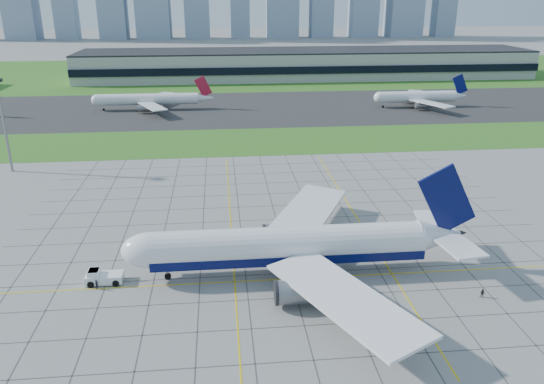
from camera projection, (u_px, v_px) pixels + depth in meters
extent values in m
plane|color=gray|center=(290.00, 273.00, 94.49)|extent=(1400.00, 1400.00, 0.00)
cube|color=#377421|center=(255.00, 141.00, 178.26)|extent=(700.00, 35.00, 0.04)
cube|color=#383838|center=(246.00, 108.00, 229.46)|extent=(700.00, 75.00, 0.04)
cube|color=#377421|center=(237.00, 72.00, 331.85)|extent=(700.00, 145.00, 0.04)
cube|color=#474744|center=(30.00, 259.00, 99.33)|extent=(0.18, 130.00, 0.02)
cube|color=#474744|center=(74.00, 257.00, 100.07)|extent=(0.18, 130.00, 0.02)
cube|color=#474744|center=(117.00, 256.00, 100.82)|extent=(0.18, 130.00, 0.02)
cube|color=#474744|center=(160.00, 254.00, 101.56)|extent=(0.18, 130.00, 0.02)
cube|color=#474744|center=(201.00, 252.00, 102.31)|extent=(0.18, 130.00, 0.02)
cube|color=#474744|center=(243.00, 250.00, 103.05)|extent=(0.18, 130.00, 0.02)
cube|color=#474744|center=(284.00, 248.00, 103.80)|extent=(0.18, 130.00, 0.02)
cube|color=#474744|center=(324.00, 246.00, 104.54)|extent=(0.18, 130.00, 0.02)
cube|color=#474744|center=(363.00, 244.00, 105.29)|extent=(0.18, 130.00, 0.02)
cube|color=#474744|center=(403.00, 243.00, 106.03)|extent=(0.18, 130.00, 0.02)
cube|color=#474744|center=(441.00, 241.00, 106.78)|extent=(0.18, 130.00, 0.02)
cube|color=#474744|center=(479.00, 239.00, 107.52)|extent=(0.18, 130.00, 0.02)
cube|color=#474744|center=(516.00, 237.00, 108.27)|extent=(0.18, 130.00, 0.02)
cube|color=#474744|center=(314.00, 360.00, 72.15)|extent=(110.00, 0.18, 0.02)
cube|color=#474744|center=(304.00, 326.00, 79.59)|extent=(110.00, 0.18, 0.02)
cube|color=#474744|center=(297.00, 297.00, 87.04)|extent=(110.00, 0.18, 0.02)
cube|color=#474744|center=(290.00, 273.00, 94.49)|extent=(110.00, 0.18, 0.02)
cube|color=#474744|center=(285.00, 253.00, 101.94)|extent=(110.00, 0.18, 0.02)
cube|color=#474744|center=(280.00, 235.00, 109.38)|extent=(110.00, 0.18, 0.02)
cube|color=#474744|center=(276.00, 219.00, 116.83)|extent=(110.00, 0.18, 0.02)
cube|color=#474744|center=(272.00, 206.00, 124.28)|extent=(110.00, 0.18, 0.02)
cube|color=#474744|center=(269.00, 194.00, 131.72)|extent=(110.00, 0.18, 0.02)
cube|color=#474744|center=(266.00, 183.00, 139.17)|extent=(110.00, 0.18, 0.02)
cube|color=#474744|center=(264.00, 173.00, 146.62)|extent=(110.00, 0.18, 0.02)
cube|color=#474744|center=(261.00, 165.00, 154.06)|extent=(110.00, 0.18, 0.02)
cube|color=yellow|center=(292.00, 279.00, 92.63)|extent=(120.00, 0.25, 0.03)
cube|color=yellow|center=(231.00, 229.00, 112.17)|extent=(0.25, 100.00, 0.03)
cube|color=yellow|center=(360.00, 223.00, 114.78)|extent=(0.25, 100.00, 0.03)
cube|color=#B7B7B2|center=(306.00, 64.00, 309.67)|extent=(260.00, 42.00, 15.00)
cube|color=black|center=(313.00, 70.00, 289.83)|extent=(260.00, 1.00, 4.00)
cube|color=black|center=(307.00, 50.00, 306.87)|extent=(260.00, 42.00, 0.80)
cylinder|color=gray|center=(5.00, 127.00, 144.06)|extent=(0.70, 0.70, 25.00)
cube|color=#869AAF|center=(153.00, 2.00, 558.20)|extent=(35.00, 31.50, 74.00)
cube|color=#869AAF|center=(321.00, 8.00, 577.18)|extent=(24.00, 21.60, 62.00)
cylinder|color=white|center=(288.00, 244.00, 92.53)|extent=(47.53, 6.25, 6.20)
cube|color=#060D44|center=(288.00, 254.00, 93.22)|extent=(47.53, 5.84, 1.65)
ellipsoid|color=white|center=(150.00, 250.00, 90.29)|extent=(9.92, 6.21, 6.20)
cube|color=black|center=(136.00, 248.00, 89.89)|extent=(2.28, 3.31, 0.62)
cone|color=white|center=(440.00, 235.00, 95.00)|extent=(8.27, 5.90, 5.89)
cube|color=#060D44|center=(447.00, 199.00, 92.60)|extent=(11.26, 0.53, 13.19)
cube|color=white|center=(308.00, 211.00, 108.86)|extent=(21.02, 30.08, 1.00)
cube|color=white|center=(344.00, 298.00, 78.10)|extent=(21.07, 30.07, 1.00)
cylinder|color=slate|center=(281.00, 234.00, 103.72)|extent=(6.72, 3.93, 3.93)
cylinder|color=slate|center=(297.00, 292.00, 83.53)|extent=(6.72, 3.93, 3.93)
cylinder|color=gray|center=(167.00, 272.00, 92.10)|extent=(0.37, 0.37, 2.69)
cylinder|color=black|center=(168.00, 276.00, 92.38)|extent=(1.14, 0.52, 1.14)
cylinder|color=black|center=(313.00, 260.00, 97.90)|extent=(1.34, 1.24, 1.34)
cylinder|color=black|center=(320.00, 277.00, 91.75)|extent=(1.34, 1.24, 1.34)
cube|color=white|center=(105.00, 278.00, 91.11)|extent=(6.24, 2.92, 1.46)
cube|color=white|center=(94.00, 273.00, 90.58)|extent=(1.88, 2.29, 1.14)
cube|color=black|center=(94.00, 272.00, 90.51)|extent=(1.67, 2.08, 0.73)
cube|color=gray|center=(131.00, 278.00, 91.64)|extent=(3.12, 0.19, 0.19)
cylinder|color=black|center=(94.00, 276.00, 92.30)|extent=(1.14, 0.52, 1.14)
cylinder|color=black|center=(91.00, 284.00, 89.78)|extent=(1.14, 0.52, 1.14)
cylinder|color=black|center=(119.00, 275.00, 92.69)|extent=(1.14, 0.52, 1.14)
cylinder|color=black|center=(116.00, 283.00, 90.17)|extent=(1.14, 0.52, 1.14)
imported|color=black|center=(97.00, 285.00, 89.17)|extent=(0.68, 0.74, 1.70)
imported|color=black|center=(482.00, 293.00, 86.67)|extent=(0.95, 0.96, 1.56)
cylinder|color=white|center=(148.00, 99.00, 224.43)|extent=(42.24, 4.80, 4.80)
cube|color=#AA132E|center=(203.00, 86.00, 224.85)|extent=(7.46, 0.40, 9.15)
cube|color=white|center=(158.00, 96.00, 235.22)|extent=(13.89, 20.66, 0.40)
cube|color=white|center=(152.00, 106.00, 214.75)|extent=(13.89, 20.66, 0.40)
cylinder|color=black|center=(158.00, 107.00, 228.22)|extent=(1.00, 1.00, 1.00)
cylinder|color=black|center=(157.00, 109.00, 224.12)|extent=(1.00, 1.00, 1.00)
cylinder|color=white|center=(417.00, 97.00, 229.98)|extent=(33.77, 4.80, 4.80)
cube|color=#080D54|center=(460.00, 84.00, 229.96)|extent=(7.46, 0.40, 9.15)
cube|color=white|center=(413.00, 94.00, 240.72)|extent=(13.89, 20.66, 0.40)
cube|color=white|center=(432.00, 103.00, 220.25)|extent=(13.89, 20.66, 0.40)
cylinder|color=black|center=(421.00, 105.00, 233.71)|extent=(1.00, 1.00, 1.00)
cylinder|color=black|center=(424.00, 107.00, 229.61)|extent=(1.00, 1.00, 1.00)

